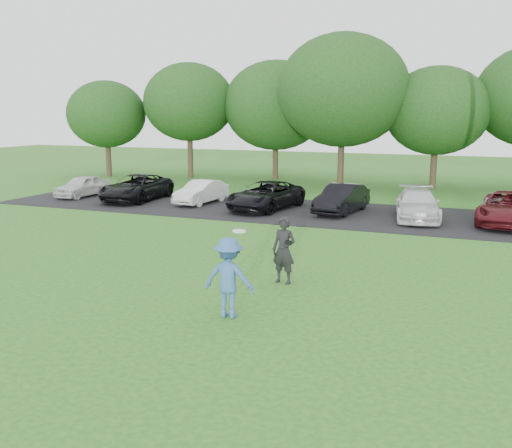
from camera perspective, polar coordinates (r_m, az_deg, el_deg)
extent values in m
plane|color=#27631C|center=(12.75, -5.92, -8.58)|extent=(100.00, 100.00, 0.00)
cube|color=black|center=(24.63, 8.24, 1.03)|extent=(32.00, 6.50, 0.03)
imported|color=#38669F|center=(12.06, -2.72, -5.38)|extent=(1.14, 0.69, 1.72)
cylinder|color=white|center=(11.55, -1.69, -0.72)|extent=(0.27, 0.27, 0.04)
imported|color=black|center=(14.42, 2.80, -2.64)|extent=(0.68, 0.51, 1.72)
cube|color=black|center=(14.14, 3.26, -1.87)|extent=(0.15, 0.12, 0.10)
imported|color=silver|center=(30.57, -16.96, 3.67)|extent=(1.52, 3.28, 1.09)
imported|color=black|center=(28.58, -11.86, 3.59)|extent=(2.26, 4.57, 1.25)
imported|color=silver|center=(27.15, -5.50, 3.21)|extent=(1.51, 3.39, 1.08)
imported|color=black|center=(25.38, 0.97, 2.87)|extent=(2.72, 4.69, 1.23)
imported|color=black|center=(24.79, 8.58, 2.54)|extent=(1.80, 3.83, 1.21)
imported|color=silver|center=(23.94, 15.85, 1.91)|extent=(2.29, 4.31, 1.19)
imported|color=#541218|center=(23.99, 23.92, 1.46)|extent=(2.50, 4.68, 1.25)
cylinder|color=#38281C|center=(40.07, -14.52, 6.21)|extent=(0.36, 0.36, 2.20)
ellipsoid|color=#214C19|center=(39.94, -14.73, 10.57)|extent=(5.20, 5.20, 4.42)
cylinder|color=#38281C|center=(38.29, -6.58, 6.66)|extent=(0.36, 0.36, 2.70)
ellipsoid|color=#214C19|center=(38.19, -6.70, 12.01)|extent=(5.94, 5.94, 5.05)
cylinder|color=#38281C|center=(37.34, 1.95, 6.23)|extent=(0.36, 0.36, 2.20)
ellipsoid|color=#214C19|center=(37.21, 1.99, 11.76)|extent=(6.68, 6.68, 5.68)
cylinder|color=#38281C|center=(33.22, 8.47, 5.94)|extent=(0.36, 0.36, 2.70)
ellipsoid|color=#214C19|center=(33.11, 8.68, 13.07)|extent=(7.42, 7.42, 6.31)
cylinder|color=#38281C|center=(33.85, 17.31, 5.22)|extent=(0.36, 0.36, 2.20)
ellipsoid|color=#214C19|center=(33.70, 17.63, 10.74)|extent=(5.76, 5.76, 4.90)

